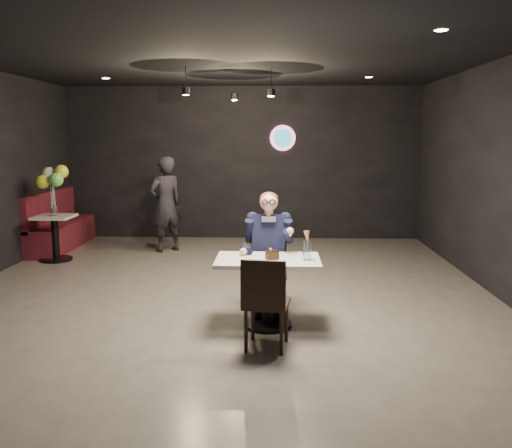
{
  "coord_description": "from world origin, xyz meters",
  "views": [
    {
      "loc": [
        0.69,
        -6.28,
        2.02
      ],
      "look_at": [
        0.45,
        -0.08,
        1.02
      ],
      "focal_mm": 38.0,
      "sensor_mm": 36.0,
      "label": 1
    }
  ],
  "objects_px": {
    "chair_far": "(269,272)",
    "sundae_glass": "(307,251)",
    "main_table": "(268,293)",
    "chair_near": "(267,301)",
    "side_table": "(55,239)",
    "booth_bench": "(61,220)",
    "passerby": "(166,204)",
    "seated_man": "(269,250)",
    "balloon_vase": "(54,211)"
  },
  "relations": [
    {
      "from": "side_table",
      "to": "passerby",
      "type": "bearing_deg",
      "value": 26.13
    },
    {
      "from": "chair_near",
      "to": "passerby",
      "type": "relative_size",
      "value": 0.55
    },
    {
      "from": "main_table",
      "to": "balloon_vase",
      "type": "height_order",
      "value": "balloon_vase"
    },
    {
      "from": "chair_far",
      "to": "main_table",
      "type": "bearing_deg",
      "value": -90.0
    },
    {
      "from": "booth_bench",
      "to": "side_table",
      "type": "xyz_separation_m",
      "value": [
        0.3,
        -1.0,
        -0.15
      ]
    },
    {
      "from": "seated_man",
      "to": "balloon_vase",
      "type": "height_order",
      "value": "seated_man"
    },
    {
      "from": "chair_far",
      "to": "sundae_glass",
      "type": "relative_size",
      "value": 4.73
    },
    {
      "from": "passerby",
      "to": "chair_near",
      "type": "bearing_deg",
      "value": 74.17
    },
    {
      "from": "main_table",
      "to": "chair_far",
      "type": "xyz_separation_m",
      "value": [
        -0.0,
        0.55,
        0.09
      ]
    },
    {
      "from": "main_table",
      "to": "sundae_glass",
      "type": "distance_m",
      "value": 0.63
    },
    {
      "from": "main_table",
      "to": "seated_man",
      "type": "xyz_separation_m",
      "value": [
        -0.0,
        0.55,
        0.34
      ]
    },
    {
      "from": "main_table",
      "to": "passerby",
      "type": "distance_m",
      "value": 4.3
    },
    {
      "from": "main_table",
      "to": "chair_near",
      "type": "distance_m",
      "value": 0.59
    },
    {
      "from": "balloon_vase",
      "to": "chair_far",
      "type": "bearing_deg",
      "value": -34.77
    },
    {
      "from": "main_table",
      "to": "booth_bench",
      "type": "relative_size",
      "value": 0.53
    },
    {
      "from": "balloon_vase",
      "to": "passerby",
      "type": "bearing_deg",
      "value": 26.13
    },
    {
      "from": "seated_man",
      "to": "sundae_glass",
      "type": "relative_size",
      "value": 7.4
    },
    {
      "from": "side_table",
      "to": "sundae_glass",
      "type": "bearing_deg",
      "value": -37.71
    },
    {
      "from": "seated_man",
      "to": "balloon_vase",
      "type": "bearing_deg",
      "value": 145.23
    },
    {
      "from": "balloon_vase",
      "to": "chair_near",
      "type": "bearing_deg",
      "value": -45.41
    },
    {
      "from": "sundae_glass",
      "to": "main_table",
      "type": "bearing_deg",
      "value": 173.37
    },
    {
      "from": "chair_far",
      "to": "booth_bench",
      "type": "relative_size",
      "value": 0.44
    },
    {
      "from": "chair_far",
      "to": "chair_near",
      "type": "bearing_deg",
      "value": -90.0
    },
    {
      "from": "balloon_vase",
      "to": "booth_bench",
      "type": "bearing_deg",
      "value": 106.7
    },
    {
      "from": "passerby",
      "to": "booth_bench",
      "type": "bearing_deg",
      "value": -43.93
    },
    {
      "from": "seated_man",
      "to": "main_table",
      "type": "bearing_deg",
      "value": -90.0
    },
    {
      "from": "chair_far",
      "to": "chair_near",
      "type": "relative_size",
      "value": 1.0
    },
    {
      "from": "booth_bench",
      "to": "chair_near",
      "type": "bearing_deg",
      "value": -50.08
    },
    {
      "from": "chair_far",
      "to": "passerby",
      "type": "relative_size",
      "value": 0.55
    },
    {
      "from": "chair_far",
      "to": "seated_man",
      "type": "distance_m",
      "value": 0.26
    },
    {
      "from": "side_table",
      "to": "seated_man",
      "type": "bearing_deg",
      "value": -34.77
    },
    {
      "from": "chair_near",
      "to": "sundae_glass",
      "type": "height_order",
      "value": "sundae_glass"
    },
    {
      "from": "booth_bench",
      "to": "side_table",
      "type": "relative_size",
      "value": 2.84
    },
    {
      "from": "chair_far",
      "to": "seated_man",
      "type": "bearing_deg",
      "value": 0.0
    },
    {
      "from": "booth_bench",
      "to": "side_table",
      "type": "bearing_deg",
      "value": -73.3
    },
    {
      "from": "main_table",
      "to": "chair_far",
      "type": "relative_size",
      "value": 1.2
    },
    {
      "from": "main_table",
      "to": "chair_near",
      "type": "height_order",
      "value": "chair_near"
    },
    {
      "from": "chair_far",
      "to": "booth_bench",
      "type": "xyz_separation_m",
      "value": [
        -3.85,
        3.46,
        0.06
      ]
    },
    {
      "from": "balloon_vase",
      "to": "side_table",
      "type": "bearing_deg",
      "value": 0.0
    },
    {
      "from": "chair_far",
      "to": "seated_man",
      "type": "height_order",
      "value": "seated_man"
    },
    {
      "from": "chair_near",
      "to": "booth_bench",
      "type": "bearing_deg",
      "value": 138.49
    },
    {
      "from": "main_table",
      "to": "seated_man",
      "type": "bearing_deg",
      "value": 90.0
    },
    {
      "from": "seated_man",
      "to": "balloon_vase",
      "type": "xyz_separation_m",
      "value": [
        -3.55,
        2.46,
        0.11
      ]
    },
    {
      "from": "seated_man",
      "to": "sundae_glass",
      "type": "distance_m",
      "value": 0.74
    },
    {
      "from": "sundae_glass",
      "to": "side_table",
      "type": "distance_m",
      "value": 5.03
    },
    {
      "from": "main_table",
      "to": "sundae_glass",
      "type": "bearing_deg",
      "value": -6.63
    },
    {
      "from": "sundae_glass",
      "to": "side_table",
      "type": "xyz_separation_m",
      "value": [
        -3.96,
        3.06,
        -0.48
      ]
    },
    {
      "from": "main_table",
      "to": "balloon_vase",
      "type": "distance_m",
      "value": 4.68
    },
    {
      "from": "chair_far",
      "to": "sundae_glass",
      "type": "bearing_deg",
      "value": -55.56
    },
    {
      "from": "chair_near",
      "to": "booth_bench",
      "type": "relative_size",
      "value": 0.44
    }
  ]
}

